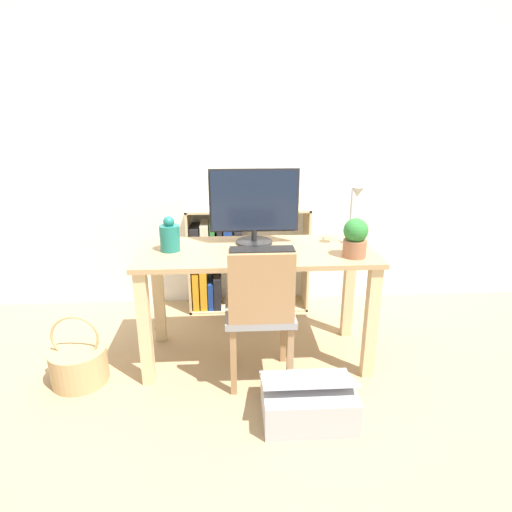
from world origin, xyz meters
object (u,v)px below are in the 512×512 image
Objects in this scene: keyboard at (262,250)px; chair at (261,311)px; monitor at (254,204)px; bookshelf at (226,260)px; basket at (79,364)px; storage_box at (308,401)px; vase at (170,236)px; potted_plant at (355,238)px; desk_lamp at (354,210)px.

keyboard is 0.46× the size of chair.
monitor reaches higher than bookshelf.
monitor is 0.88m from bookshelf.
basket is 1.39m from storage_box.
basket is at bearing 168.68° from chair.
vase is 0.94× the size of potted_plant.
bookshelf is at bearing 93.77° from chair.
keyboard is 1.30m from basket.
desk_lamp is at bearing 78.51° from potted_plant.
vase is 0.57× the size of desk_lamp.
bookshelf is at bearing 66.62° from vase.
basket reaches higher than storage_box.
basket is (-0.56, -0.23, -0.72)m from vase.
vase is 1.14m from desk_lamp.
monitor is 1.14× the size of storage_box.
storage_box is (0.24, -0.76, -0.90)m from monitor.
storage_box is at bearing -72.20° from monitor.
potted_plant is at bearing -50.53° from bookshelf.
monitor is 1.44m from basket.
storage_box is (0.21, -0.59, -0.66)m from keyboard.
desk_lamp is 0.86× the size of basket.
storage_box is (-0.33, -0.46, -0.76)m from potted_plant.
keyboard is 0.39m from chair.
keyboard is at bearing 165.96° from potted_plant.
chair is 0.55m from storage_box.
vase reaches higher than bookshelf.
keyboard is at bearing -4.46° from vase.
monitor reaches higher than basket.
bookshelf reaches higher than storage_box.
desk_lamp is at bearing 2.01° from vase.
desk_lamp is 0.86m from chair.
desk_lamp reaches higher than basket.
keyboard is 1.05× the size of desk_lamp.
keyboard is at bearing -73.66° from bookshelf.
desk_lamp is at bearing -7.95° from monitor.
monitor is at bearing 102.99° from keyboard.
potted_plant reaches higher than keyboard.
monitor is 1.21m from storage_box.
keyboard is 0.57m from vase.
keyboard is at bearing 77.17° from chair.
storage_box is (1.32, -0.41, -0.01)m from basket.
chair is (-0.02, -0.26, -0.28)m from keyboard.
monitor is 0.30m from keyboard.
storage_box is at bearing -72.46° from bookshelf.
desk_lamp is at bearing 8.24° from keyboard.
vase is at bearing -166.41° from monitor.
vase is at bearing -177.99° from desk_lamp.
storage_box is at bearing -125.34° from potted_plant.
chair is at bearing -3.94° from basket.
bookshelf is at bearing 107.54° from storage_box.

